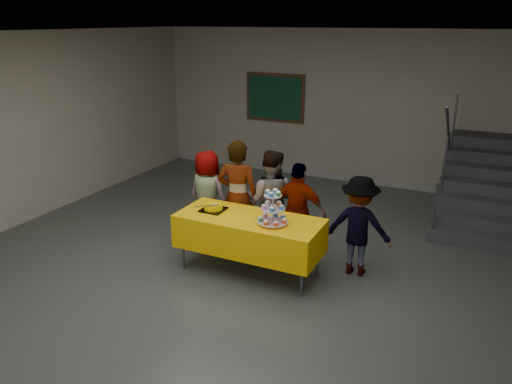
% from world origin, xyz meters
% --- Properties ---
extents(room_shell, '(10.00, 10.04, 3.02)m').
position_xyz_m(room_shell, '(0.00, 0.02, 2.13)').
color(room_shell, '#4C514C').
rests_on(room_shell, ground).
extents(bake_table, '(1.88, 0.78, 0.77)m').
position_xyz_m(bake_table, '(0.07, 0.61, 0.56)').
color(bake_table, '#595960').
rests_on(bake_table, ground).
extents(cupcake_stand, '(0.38, 0.38, 0.44)m').
position_xyz_m(cupcake_stand, '(0.43, 0.55, 0.94)').
color(cupcake_stand, silver).
rests_on(cupcake_stand, bake_table).
extents(bear_cake, '(0.32, 0.36, 0.12)m').
position_xyz_m(bear_cake, '(-0.46, 0.63, 0.83)').
color(bear_cake, black).
rests_on(bear_cake, bake_table).
extents(schoolchild_a, '(0.71, 0.51, 1.35)m').
position_xyz_m(schoolchild_a, '(-0.98, 1.34, 0.68)').
color(schoolchild_a, slate).
rests_on(schoolchild_a, ground).
extents(schoolchild_b, '(0.66, 0.50, 1.62)m').
position_xyz_m(schoolchild_b, '(-0.37, 1.14, 0.81)').
color(schoolchild_b, slate).
rests_on(schoolchild_b, ground).
extents(schoolchild_c, '(0.82, 0.70, 1.47)m').
position_xyz_m(schoolchild_c, '(0.02, 1.39, 0.73)').
color(schoolchild_c, slate).
rests_on(schoolchild_c, ground).
extents(schoolchild_d, '(0.80, 0.34, 1.36)m').
position_xyz_m(schoolchild_d, '(0.48, 1.30, 0.68)').
color(schoolchild_d, slate).
rests_on(schoolchild_d, ground).
extents(schoolchild_e, '(0.88, 0.54, 1.32)m').
position_xyz_m(schoolchild_e, '(1.34, 1.21, 0.66)').
color(schoolchild_e, slate).
rests_on(schoolchild_e, ground).
extents(staircase, '(1.30, 2.40, 2.04)m').
position_xyz_m(staircase, '(2.70, 4.13, 0.49)').
color(staircase, '#424447').
rests_on(staircase, ground).
extents(noticeboard, '(1.30, 0.05, 1.00)m').
position_xyz_m(noticeboard, '(-1.49, 4.96, 1.60)').
color(noticeboard, '#472B16').
rests_on(noticeboard, ground).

